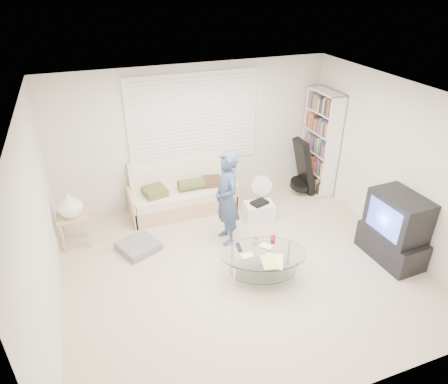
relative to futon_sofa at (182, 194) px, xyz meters
name	(u,v)px	position (x,y,z in m)	size (l,w,h in m)	color
ground	(240,266)	(0.36, -1.87, -0.30)	(5.00, 5.00, 0.00)	tan
room_shell	(230,153)	(0.36, -1.39, 1.33)	(5.02, 4.52, 2.51)	silver
window_blinds	(194,120)	(0.36, 0.33, 1.25)	(2.32, 0.08, 1.62)	silver
futon_sofa	(182,194)	(0.00, 0.00, 0.00)	(1.88, 0.76, 0.92)	tan
grey_floor_pillow	(139,246)	(-0.97, -0.93, -0.24)	(0.54, 0.54, 0.12)	slate
side_table	(70,207)	(-1.86, -0.45, 0.39)	(0.47, 0.38, 0.93)	tan
bookshelf	(320,142)	(2.68, -0.15, 0.68)	(0.31, 0.82, 1.96)	white
guitar_case	(303,171)	(2.32, -0.24, 0.19)	(0.44, 0.41, 1.10)	black
floor_fan	(260,188)	(1.36, -0.38, 0.06)	(0.39, 0.25, 0.62)	white
storage_bin	(259,211)	(1.16, -0.78, -0.14)	(0.54, 0.42, 0.35)	white
tv_unit	(395,229)	(2.56, -2.45, 0.21)	(0.57, 1.00, 1.06)	black
coffee_table	(263,258)	(0.55, -2.20, 0.05)	(1.37, 1.08, 0.57)	silver
standing_person	(227,199)	(0.40, -1.18, 0.47)	(0.56, 0.37, 1.54)	#375270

